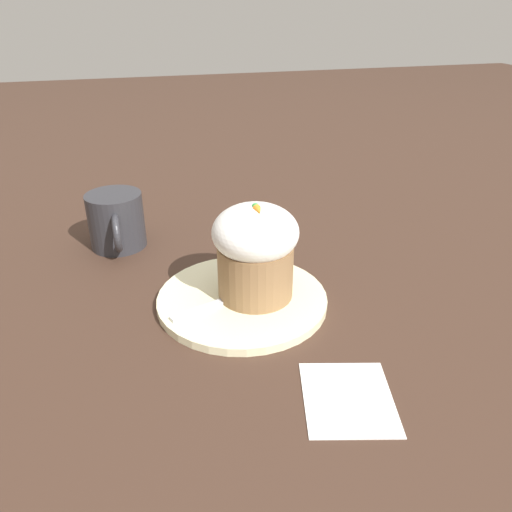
% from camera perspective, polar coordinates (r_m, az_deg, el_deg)
% --- Properties ---
extents(ground_plane, '(4.00, 4.00, 0.00)m').
position_cam_1_polar(ground_plane, '(0.64, -1.59, -5.37)').
color(ground_plane, '#3D281E').
extents(dessert_plate, '(0.22, 0.22, 0.01)m').
position_cam_1_polar(dessert_plate, '(0.64, -1.59, -4.98)').
color(dessert_plate, beige).
rests_on(dessert_plate, ground_plane).
extents(carrot_cake, '(0.11, 0.11, 0.13)m').
position_cam_1_polar(carrot_cake, '(0.61, 0.00, 0.61)').
color(carrot_cake, olive).
rests_on(carrot_cake, dessert_plate).
extents(spoon, '(0.06, 0.13, 0.01)m').
position_cam_1_polar(spoon, '(0.63, -2.12, -4.51)').
color(spoon, silver).
rests_on(spoon, dessert_plate).
extents(coffee_cup, '(0.12, 0.08, 0.09)m').
position_cam_1_polar(coffee_cup, '(0.79, -15.67, 3.88)').
color(coffee_cup, '#2D2D33').
rests_on(coffee_cup, ground_plane).
extents(paper_napkin, '(0.12, 0.11, 0.00)m').
position_cam_1_polar(paper_napkin, '(0.51, 10.47, -15.62)').
color(paper_napkin, white).
rests_on(paper_napkin, ground_plane).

